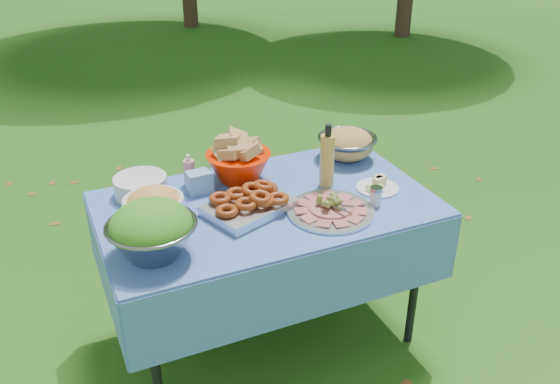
# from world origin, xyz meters

# --- Properties ---
(ground) EXTENTS (80.00, 80.00, 0.00)m
(ground) POSITION_xyz_m (0.00, 0.00, 0.00)
(ground) COLOR #0D3409
(ground) RESTS_ON ground
(picnic_table) EXTENTS (1.46, 0.86, 0.76)m
(picnic_table) POSITION_xyz_m (0.00, 0.00, 0.38)
(picnic_table) COLOR #84BEFF
(picnic_table) RESTS_ON ground
(salad_bowl) EXTENTS (0.36, 0.36, 0.22)m
(salad_bowl) POSITION_xyz_m (-0.55, -0.21, 0.87)
(salad_bowl) COLOR gray
(salad_bowl) RESTS_ON picnic_table
(pasta_bowl_white) EXTENTS (0.28, 0.28, 0.14)m
(pasta_bowl_white) POSITION_xyz_m (-0.48, 0.07, 0.83)
(pasta_bowl_white) COLOR silver
(pasta_bowl_white) RESTS_ON picnic_table
(plate_stack) EXTENTS (0.30, 0.30, 0.09)m
(plate_stack) POSITION_xyz_m (-0.49, 0.30, 0.81)
(plate_stack) COLOR silver
(plate_stack) RESTS_ON picnic_table
(wipes_box) EXTENTS (0.11, 0.09, 0.10)m
(wipes_box) POSITION_xyz_m (-0.24, 0.22, 0.81)
(wipes_box) COLOR #7FA7D3
(wipes_box) RESTS_ON picnic_table
(sanitizer_bottle) EXTENTS (0.07, 0.07, 0.15)m
(sanitizer_bottle) POSITION_xyz_m (-0.26, 0.31, 0.84)
(sanitizer_bottle) COLOR pink
(sanitizer_bottle) RESTS_ON picnic_table
(bread_bowl) EXTENTS (0.35, 0.35, 0.21)m
(bread_bowl) POSITION_xyz_m (-0.03, 0.27, 0.86)
(bread_bowl) COLOR #F92300
(bread_bowl) RESTS_ON picnic_table
(pasta_bowl_steel) EXTENTS (0.32, 0.32, 0.16)m
(pasta_bowl_steel) POSITION_xyz_m (0.56, 0.27, 0.84)
(pasta_bowl_steel) COLOR gray
(pasta_bowl_steel) RESTS_ON picnic_table
(fried_tray) EXTENTS (0.43, 0.36, 0.08)m
(fried_tray) POSITION_xyz_m (-0.10, -0.04, 0.80)
(fried_tray) COLOR silver
(fried_tray) RESTS_ON picnic_table
(charcuterie_platter) EXTENTS (0.49, 0.49, 0.09)m
(charcuterie_platter) POSITION_xyz_m (0.22, -0.19, 0.80)
(charcuterie_platter) COLOR silver
(charcuterie_platter) RESTS_ON picnic_table
(oil_bottle) EXTENTS (0.07, 0.07, 0.30)m
(oil_bottle) POSITION_xyz_m (0.32, 0.04, 0.91)
(oil_bottle) COLOR gold
(oil_bottle) RESTS_ON picnic_table
(cheese_plate) EXTENTS (0.23, 0.23, 0.05)m
(cheese_plate) POSITION_xyz_m (0.52, -0.09, 0.79)
(cheese_plate) COLOR silver
(cheese_plate) RESTS_ON picnic_table
(shaker) EXTENTS (0.07, 0.07, 0.09)m
(shaker) POSITION_xyz_m (0.43, -0.21, 0.80)
(shaker) COLOR silver
(shaker) RESTS_ON picnic_table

